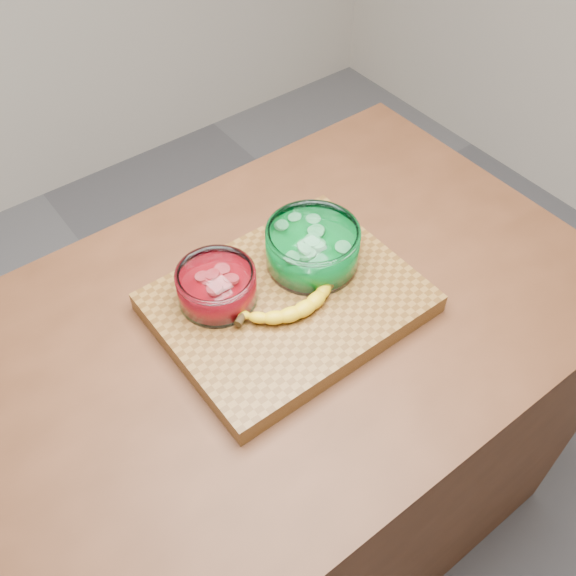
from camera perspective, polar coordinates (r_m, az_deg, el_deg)
ground at (r=1.95m, az=0.00°, el=-19.03°), size 3.50×3.50×0.00m
counter at (r=1.55m, az=0.00°, el=-12.63°), size 1.20×0.80×0.90m
cutting_board at (r=1.16m, az=0.00°, el=-1.31°), size 0.45×0.35×0.04m
bowl_red at (r=1.12m, az=-6.35°, el=0.17°), size 0.14×0.14×0.07m
bowl_green at (r=1.17m, az=2.18°, el=3.61°), size 0.17×0.17×0.08m
banana at (r=1.12m, az=0.66°, el=-0.99°), size 0.24×0.11×0.03m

